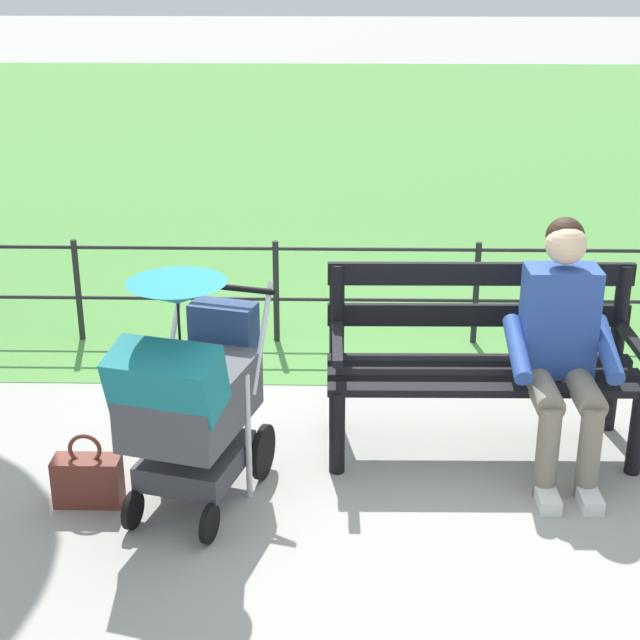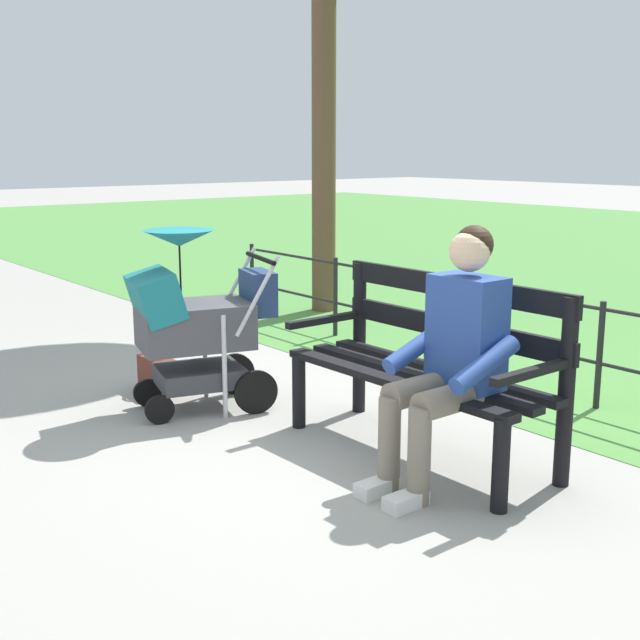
# 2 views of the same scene
# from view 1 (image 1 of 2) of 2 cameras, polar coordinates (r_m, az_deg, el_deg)

# --- Properties ---
(ground_plane) EXTENTS (60.00, 60.00, 0.00)m
(ground_plane) POSITION_cam_1_polar(r_m,az_deg,el_deg) (5.21, 3.72, -7.67)
(ground_plane) COLOR #9E9B93
(grass_lawn) EXTENTS (40.00, 16.00, 0.01)m
(grass_lawn) POSITION_cam_1_polar(r_m,az_deg,el_deg) (13.58, 2.29, 10.78)
(grass_lawn) COLOR #518E42
(grass_lawn) RESTS_ON ground
(park_bench) EXTENTS (1.61, 0.62, 0.96)m
(park_bench) POSITION_cam_1_polar(r_m,az_deg,el_deg) (5.12, 9.42, -1.88)
(park_bench) COLOR black
(park_bench) RESTS_ON ground
(person_on_bench) EXTENTS (0.54, 0.74, 1.28)m
(person_on_bench) POSITION_cam_1_polar(r_m,az_deg,el_deg) (4.93, 13.98, -1.30)
(person_on_bench) COLOR slate
(person_on_bench) RESTS_ON ground
(stroller) EXTENTS (0.71, 0.98, 1.15)m
(stroller) POSITION_cam_1_polar(r_m,az_deg,el_deg) (4.52, -7.63, -4.16)
(stroller) COLOR black
(stroller) RESTS_ON ground
(handbag) EXTENTS (0.32, 0.14, 0.37)m
(handbag) POSITION_cam_1_polar(r_m,az_deg,el_deg) (4.83, -13.44, -9.06)
(handbag) COLOR brown
(handbag) RESTS_ON ground
(park_fence) EXTENTS (6.62, 0.04, 0.70)m
(park_fence) POSITION_cam_1_polar(r_m,az_deg,el_deg) (6.40, 3.30, 2.16)
(park_fence) COLOR black
(park_fence) RESTS_ON ground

